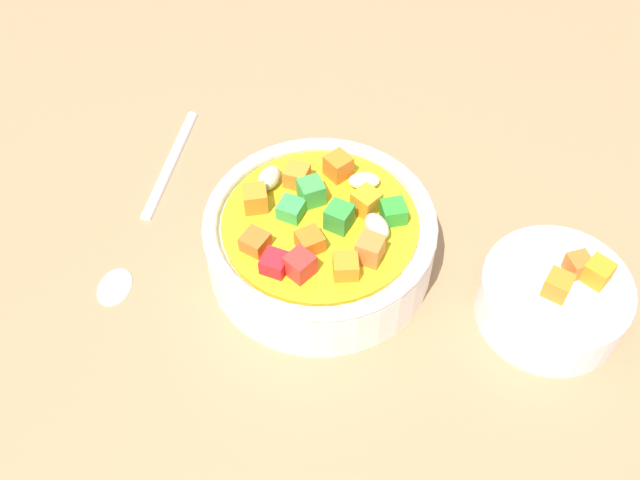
{
  "coord_description": "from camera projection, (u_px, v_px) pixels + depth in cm",
  "views": [
    {
      "loc": [
        -29.73,
        -8.78,
        41.04
      ],
      "look_at": [
        0.0,
        0.0,
        2.34
      ],
      "focal_mm": 41.82,
      "sensor_mm": 36.0,
      "label": 1
    }
  ],
  "objects": [
    {
      "name": "ground_plane",
      "position": [
        320.0,
        270.0,
        0.52
      ],
      "size": [
        140.0,
        140.0,
        2.0
      ],
      "primitive_type": "cube",
      "color": "#9E754F"
    },
    {
      "name": "soup_bowl_main",
      "position": [
        320.0,
        237.0,
        0.49
      ],
      "size": [
        15.29,
        15.29,
        6.0
      ],
      "color": "white",
      "rests_on": "ground_plane"
    },
    {
      "name": "spoon",
      "position": [
        148.0,
        209.0,
        0.54
      ],
      "size": [
        19.06,
        3.26,
        0.84
      ],
      "rotation": [
        0.0,
        0.0,
        3.23
      ],
      "color": "silver",
      "rests_on": "ground_plane"
    },
    {
      "name": "side_bowl_small",
      "position": [
        554.0,
        298.0,
        0.47
      ],
      "size": [
        9.45,
        9.45,
        4.68
      ],
      "color": "white",
      "rests_on": "ground_plane"
    }
  ]
}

